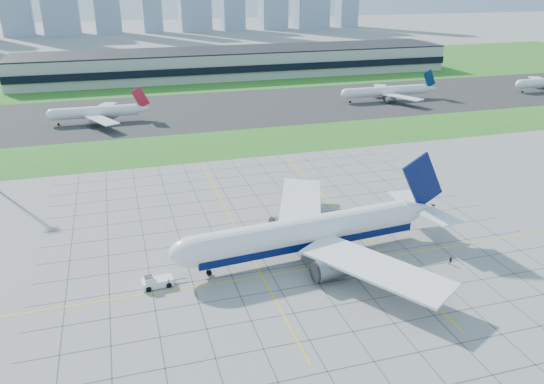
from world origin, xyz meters
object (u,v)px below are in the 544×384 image
Objects in this scene: crew_near at (169,283)px; distant_jet_2 at (387,91)px; crew_far at (451,261)px; distant_jet_1 at (97,112)px; airliner at (309,233)px; pushback_tug at (156,282)px.

crew_near is 0.04× the size of distant_jet_2.
distant_jet_1 is at bearing 153.93° from crew_far.
crew_far is 161.63m from distant_jet_2.
airliner is at bearing -75.43° from crew_near.
airliner is 30.56m from crew_far.
distant_jet_2 reaches higher than pushback_tug.
distant_jet_2 is (121.99, 140.20, 3.60)m from crew_near.
pushback_tug is 0.21× the size of distant_jet_1.
pushback_tug is 2.68m from crew_near.
airliner is 37.23× the size of crew_far.
distant_jet_1 is at bearing -178.34° from distant_jet_2.
airliner is at bearing 0.54° from pushback_tug.
pushback_tug is 0.18× the size of distant_jet_2.
crew_near is (-30.63, -4.26, -4.67)m from airliner.
distant_jet_1 is (-44.55, 132.02, -1.07)m from airliner.
crew_near is 0.04× the size of distant_jet_1.
pushback_tug is at bearing -151.27° from crew_far.
distant_jet_2 is (63.86, 148.43, 3.61)m from crew_far.
crew_far is at bearing -113.28° from distant_jet_2.
crew_far is (58.13, -8.23, -0.01)m from crew_near.
crew_far is at bearing -91.40° from crew_near.
airliner reaches higher than pushback_tug.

